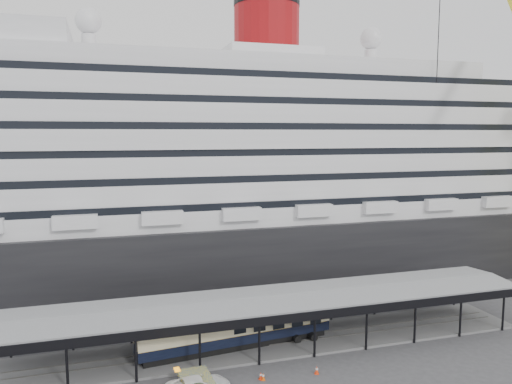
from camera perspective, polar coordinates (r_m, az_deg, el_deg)
ground at (r=51.03m, az=3.97°, el=-19.09°), size 200.00×200.00×0.00m
cruise_ship at (r=76.79m, az=-4.47°, el=3.80°), size 130.00×30.00×43.90m
platform_canopy at (r=54.39m, az=2.05°, el=-14.69°), size 56.00×9.18×5.30m
pullman_carriage at (r=53.25m, az=-2.22°, el=-15.03°), size 20.81×4.98×20.26m
traffic_cone_left at (r=48.06m, az=0.83°, el=-20.33°), size 0.42×0.42×0.70m
traffic_cone_mid at (r=48.17m, az=0.55°, el=-20.25°), size 0.43×0.43×0.72m
traffic_cone_right at (r=49.42m, az=6.96°, el=-19.52°), size 0.50×0.50×0.79m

